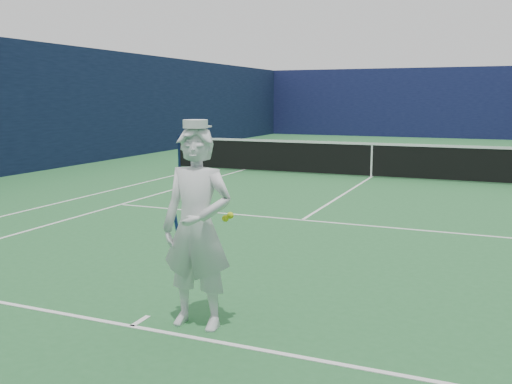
# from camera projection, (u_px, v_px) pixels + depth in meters

# --- Properties ---
(ground) EXTENTS (80.00, 80.00, 0.00)m
(ground) POSITION_uv_depth(u_px,v_px,m) (371.00, 177.00, 16.55)
(ground) COLOR #266633
(ground) RESTS_ON ground
(court_markings) EXTENTS (11.03, 23.83, 0.01)m
(court_markings) POSITION_uv_depth(u_px,v_px,m) (371.00, 177.00, 16.55)
(court_markings) COLOR white
(court_markings) RESTS_ON ground
(windscreen_fence) EXTENTS (20.12, 36.12, 4.00)m
(windscreen_fence) POSITION_uv_depth(u_px,v_px,m) (373.00, 108.00, 16.22)
(windscreen_fence) COLOR #10143D
(windscreen_fence) RESTS_ON ground
(tennis_net) EXTENTS (12.88, 0.09, 1.07)m
(tennis_net) POSITION_uv_depth(u_px,v_px,m) (372.00, 158.00, 16.46)
(tennis_net) COLOR #141E4C
(tennis_net) RESTS_ON ground
(tennis_player) EXTENTS (0.81, 0.51, 2.07)m
(tennis_player) POSITION_uv_depth(u_px,v_px,m) (197.00, 228.00, 5.61)
(tennis_player) COLOR white
(tennis_player) RESTS_ON ground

